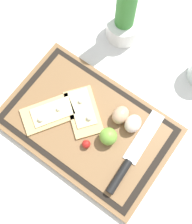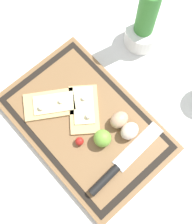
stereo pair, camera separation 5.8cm
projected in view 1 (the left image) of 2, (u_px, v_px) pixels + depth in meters
The scene contains 10 objects.
ground_plane at pixel (88, 126), 0.90m from camera, with size 6.00×6.00×0.00m, color silver.
cutting_board at pixel (88, 125), 0.89m from camera, with size 0.48×0.31×0.02m.
pizza_slice_near at pixel (50, 113), 0.89m from camera, with size 0.15×0.17×0.02m.
pizza_slice_far at pixel (83, 111), 0.89m from camera, with size 0.17×0.16×0.02m.
knife at pixel (127, 165), 0.84m from camera, with size 0.05×0.27×0.02m.
egg_brown at pixel (120, 115), 0.87m from camera, with size 0.04×0.05×0.04m, color tan.
egg_pink at pixel (133, 124), 0.86m from camera, with size 0.04×0.05×0.04m, color beige.
lime at pixel (109, 135), 0.85m from camera, with size 0.05×0.05×0.05m, color #70A838.
cherry_tomato_red at pixel (86, 144), 0.85m from camera, with size 0.02×0.02×0.02m, color red.
herb_pot at pixel (124, 19), 0.92m from camera, with size 0.11×0.11×0.23m.
Camera 1 is at (0.16, -0.18, 0.87)m, focal length 50.00 mm.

